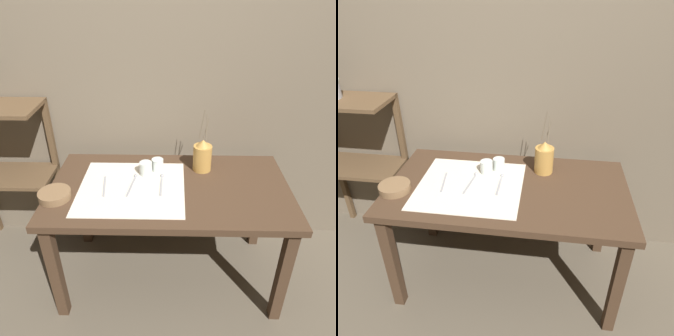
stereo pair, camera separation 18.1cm
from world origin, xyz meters
TOP-DOWN VIEW (x-y plane):
  - ground_plane at (0.00, 0.00)m, footprint 12.00×12.00m
  - stone_wall_back at (0.00, 0.48)m, footprint 7.00×0.06m
  - wooden_table at (0.00, 0.00)m, footprint 1.37×0.74m
  - wooden_shelf_unit at (-1.08, 0.30)m, footprint 0.59×0.33m
  - linen_cloth at (-0.21, -0.02)m, footprint 0.59×0.55m
  - pitcher_with_flowers at (0.20, 0.19)m, footprint 0.11×0.11m
  - wooden_bowl at (-0.62, -0.13)m, footprint 0.17×0.17m
  - glass_tumbler_near at (-0.14, 0.12)m, footprint 0.08×0.08m
  - glass_tumbler_far at (-0.08, 0.17)m, footprint 0.07×0.07m
  - knife_center at (-0.37, -0.02)m, footprint 0.04×0.21m
  - spoon_outer at (-0.21, 0.05)m, footprint 0.05×0.22m
  - spoon_inner at (-0.05, 0.06)m, footprint 0.02×0.22m

SIDE VIEW (x-z plane):
  - ground_plane at x=0.00m, z-range 0.00..0.00m
  - wooden_table at x=0.00m, z-range 0.27..0.98m
  - linen_cloth at x=-0.21m, z-range 0.71..0.71m
  - knife_center at x=-0.37m, z-range 0.71..0.72m
  - spoon_outer at x=-0.21m, z-range 0.70..0.73m
  - spoon_inner at x=-0.05m, z-range 0.70..0.73m
  - wooden_bowl at x=-0.62m, z-range 0.71..0.75m
  - glass_tumbler_far at x=-0.08m, z-range 0.71..0.79m
  - glass_tumbler_near at x=-0.14m, z-range 0.71..0.79m
  - wooden_shelf_unit at x=-1.08m, z-range 0.22..1.31m
  - pitcher_with_flowers at x=0.20m, z-range 0.61..0.99m
  - stone_wall_back at x=0.00m, z-range 0.00..2.40m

